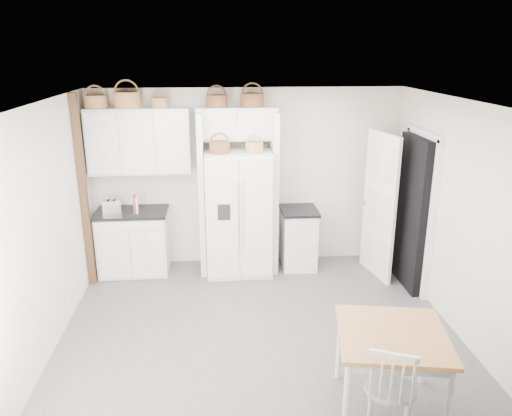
{
  "coord_description": "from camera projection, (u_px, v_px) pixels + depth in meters",
  "views": [
    {
      "loc": [
        -0.45,
        -5.11,
        3.12
      ],
      "look_at": [
        0.0,
        0.4,
        1.34
      ],
      "focal_mm": 35.0,
      "sensor_mm": 36.0,
      "label": 1
    }
  ],
  "objects": [
    {
      "name": "floor",
      "position": [
        259.0,
        328.0,
        5.84
      ],
      "size": [
        4.5,
        4.5,
        0.0
      ],
      "primitive_type": "plane",
      "color": "#3B3B3B",
      "rests_on": "ground"
    },
    {
      "name": "ceiling",
      "position": [
        259.0,
        102.0,
        5.04
      ],
      "size": [
        4.5,
        4.5,
        0.0
      ],
      "primitive_type": "plane",
      "color": "white",
      "rests_on": "wall_back"
    },
    {
      "name": "wall_back",
      "position": [
        247.0,
        178.0,
        7.34
      ],
      "size": [
        4.5,
        0.0,
        4.5
      ],
      "primitive_type": "plane",
      "rotation": [
        1.57,
        0.0,
        0.0
      ],
      "color": "silver",
      "rests_on": "floor"
    },
    {
      "name": "wall_left",
      "position": [
        47.0,
        229.0,
        5.27
      ],
      "size": [
        0.0,
        4.0,
        4.0
      ],
      "primitive_type": "plane",
      "rotation": [
        1.57,
        0.0,
        1.57
      ],
      "color": "silver",
      "rests_on": "floor"
    },
    {
      "name": "wall_right",
      "position": [
        458.0,
        218.0,
        5.61
      ],
      "size": [
        0.0,
        4.0,
        4.0
      ],
      "primitive_type": "plane",
      "rotation": [
        1.57,
        0.0,
        -1.57
      ],
      "color": "silver",
      "rests_on": "floor"
    },
    {
      "name": "refrigerator",
      "position": [
        238.0,
        213.0,
        7.1
      ],
      "size": [
        0.92,
        0.74,
        1.77
      ],
      "primitive_type": "cube",
      "color": "white",
      "rests_on": "floor"
    },
    {
      "name": "base_cab_left",
      "position": [
        134.0,
        243.0,
        7.19
      ],
      "size": [
        0.96,
        0.61,
        0.89
      ],
      "primitive_type": "cube",
      "color": "silver",
      "rests_on": "floor"
    },
    {
      "name": "base_cab_right",
      "position": [
        298.0,
        239.0,
        7.38
      ],
      "size": [
        0.48,
        0.58,
        0.85
      ],
      "primitive_type": "cube",
      "color": "silver",
      "rests_on": "floor"
    },
    {
      "name": "dining_table",
      "position": [
        389.0,
        371.0,
        4.42
      ],
      "size": [
        1.08,
        1.08,
        0.78
      ],
      "primitive_type": "cube",
      "rotation": [
        0.0,
        0.0,
        -0.17
      ],
      "color": "brown",
      "rests_on": "floor"
    },
    {
      "name": "windsor_chair",
      "position": [
        391.0,
        389.0,
        4.12
      ],
      "size": [
        0.54,
        0.52,
        0.88
      ],
      "primitive_type": "cube",
      "rotation": [
        0.0,
        0.0,
        -0.38
      ],
      "color": "silver",
      "rests_on": "floor"
    },
    {
      "name": "counter_left",
      "position": [
        131.0,
        212.0,
        7.04
      ],
      "size": [
        1.0,
        0.65,
        0.04
      ],
      "primitive_type": "cube",
      "color": "black",
      "rests_on": "base_cab_left"
    },
    {
      "name": "counter_right",
      "position": [
        299.0,
        210.0,
        7.24
      ],
      "size": [
        0.52,
        0.62,
        0.04
      ],
      "primitive_type": "cube",
      "color": "black",
      "rests_on": "base_cab_right"
    },
    {
      "name": "toaster",
      "position": [
        112.0,
        206.0,
        6.96
      ],
      "size": [
        0.27,
        0.18,
        0.17
      ],
      "primitive_type": "cube",
      "rotation": [
        0.0,
        0.0,
        0.17
      ],
      "color": "silver",
      "rests_on": "counter_left"
    },
    {
      "name": "cookbook_red",
      "position": [
        135.0,
        204.0,
        6.93
      ],
      "size": [
        0.05,
        0.16,
        0.24
      ],
      "primitive_type": "cube",
      "rotation": [
        0.0,
        0.0,
        0.11
      ],
      "color": "maroon",
      "rests_on": "counter_left"
    },
    {
      "name": "cookbook_cream",
      "position": [
        137.0,
        204.0,
        6.93
      ],
      "size": [
        0.05,
        0.16,
        0.23
      ],
      "primitive_type": "cube",
      "rotation": [
        0.0,
        0.0,
        0.11
      ],
      "color": "beige",
      "rests_on": "counter_left"
    },
    {
      "name": "basket_upper_a",
      "position": [
        96.0,
        102.0,
        6.67
      ],
      "size": [
        0.3,
        0.3,
        0.17
      ],
      "primitive_type": "cylinder",
      "color": "#996F43",
      "rests_on": "upper_cabinet"
    },
    {
      "name": "basket_upper_b",
      "position": [
        127.0,
        100.0,
        6.7
      ],
      "size": [
        0.36,
        0.36,
        0.21
      ],
      "primitive_type": "cylinder",
      "color": "#996F43",
      "rests_on": "upper_cabinet"
    },
    {
      "name": "basket_upper_c",
      "position": [
        159.0,
        103.0,
        6.74
      ],
      "size": [
        0.23,
        0.23,
        0.13
      ],
      "primitive_type": "cylinder",
      "color": "#996F43",
      "rests_on": "upper_cabinet"
    },
    {
      "name": "basket_bridge_a",
      "position": [
        217.0,
        101.0,
        6.8
      ],
      "size": [
        0.29,
        0.29,
        0.16
      ],
      "primitive_type": "cylinder",
      "color": "#532D1E",
      "rests_on": "bridge_cabinet"
    },
    {
      "name": "basket_bridge_b",
      "position": [
        252.0,
        100.0,
        6.83
      ],
      "size": [
        0.32,
        0.32,
        0.18
      ],
      "primitive_type": "cylinder",
      "color": "#532D1E",
      "rests_on": "bridge_cabinet"
    },
    {
      "name": "basket_fridge_a",
      "position": [
        220.0,
        148.0,
        6.69
      ],
      "size": [
        0.28,
        0.28,
        0.15
      ],
      "primitive_type": "cylinder",
      "color": "#532D1E",
      "rests_on": "refrigerator"
    },
    {
      "name": "basket_fridge_b",
      "position": [
        254.0,
        148.0,
        6.73
      ],
      "size": [
        0.24,
        0.24,
        0.13
      ],
      "primitive_type": "cylinder",
      "color": "#996F43",
      "rests_on": "refrigerator"
    },
    {
      "name": "upper_cabinet",
      "position": [
        139.0,
        141.0,
        6.88
      ],
      "size": [
        1.4,
        0.34,
        0.9
      ],
      "primitive_type": "cube",
      "color": "silver",
      "rests_on": "wall_back"
    },
    {
      "name": "bridge_cabinet",
      "position": [
        237.0,
        123.0,
        6.91
      ],
      "size": [
        1.12,
        0.34,
        0.45
      ],
      "primitive_type": "cube",
      "color": "silver",
      "rests_on": "wall_back"
    },
    {
      "name": "fridge_panel_left",
      "position": [
        202.0,
        194.0,
        7.05
      ],
      "size": [
        0.08,
        0.6,
        2.3
      ],
      "primitive_type": "cube",
      "color": "silver",
      "rests_on": "floor"
    },
    {
      "name": "fridge_panel_right",
      "position": [
        274.0,
        193.0,
        7.13
      ],
      "size": [
        0.08,
        0.6,
        2.3
      ],
      "primitive_type": "cube",
      "color": "silver",
      "rests_on": "floor"
    },
    {
      "name": "trim_post",
      "position": [
        83.0,
        193.0,
        6.55
      ],
      "size": [
        0.09,
        0.09,
        2.6
      ],
      "primitive_type": "cube",
      "color": "#3D250E",
      "rests_on": "floor"
    },
    {
      "name": "doorway_void",
      "position": [
        414.0,
        213.0,
        6.64
      ],
      "size": [
        0.18,
        0.85,
        2.05
      ],
      "primitive_type": "cube",
      "color": "black",
      "rests_on": "floor"
    },
    {
      "name": "door_slab",
      "position": [
        379.0,
        206.0,
        6.93
      ],
      "size": [
        0.21,
        0.79,
        2.05
      ],
      "primitive_type": "cube",
      "rotation": [
        0.0,
        0.0,
        -1.36
      ],
      "color": "white",
      "rests_on": "floor"
    }
  ]
}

